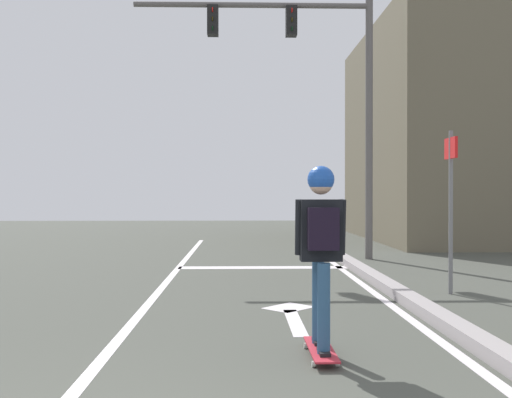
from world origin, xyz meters
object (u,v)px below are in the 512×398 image
at_px(skater, 321,234).
at_px(skateboard, 321,350).
at_px(traffic_signal_mast, 309,68).
at_px(street_sign_post, 451,188).

bearing_deg(skater, skateboard, 89.95).
xyz_separation_m(skateboard, skater, (-0.00, -0.02, 1.01)).
xyz_separation_m(skater, traffic_signal_mast, (0.81, 7.90, 3.12)).
distance_m(skateboard, skater, 1.01).
bearing_deg(skateboard, traffic_signal_mast, 84.16).
bearing_deg(street_sign_post, skater, -125.24).
bearing_deg(skateboard, skater, -90.05).
distance_m(traffic_signal_mast, street_sign_post, 5.56).
distance_m(skater, street_sign_post, 4.02).
relative_size(skater, street_sign_post, 0.68).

